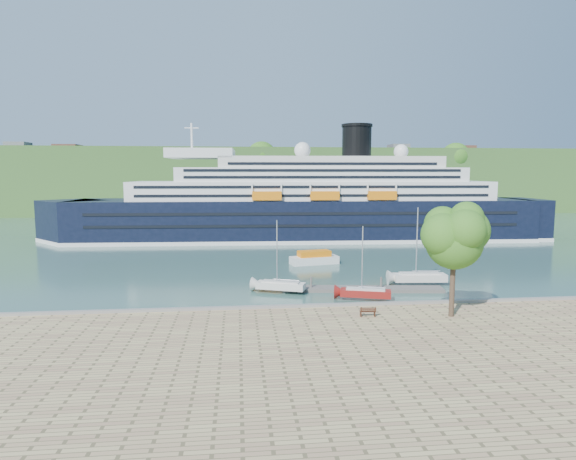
# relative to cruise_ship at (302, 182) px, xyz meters

# --- Properties ---
(ground) EXTENTS (400.00, 400.00, 0.00)m
(ground) POSITION_rel_cruise_ship_xyz_m (-3.58, -57.79, -12.85)
(ground) COLOR #2C4E46
(ground) RESTS_ON ground
(far_hillside) EXTENTS (400.00, 50.00, 24.00)m
(far_hillside) POSITION_rel_cruise_ship_xyz_m (-3.58, 87.21, -0.85)
(far_hillside) COLOR #345522
(far_hillside) RESTS_ON ground
(quay_coping) EXTENTS (220.00, 0.50, 0.30)m
(quay_coping) POSITION_rel_cruise_ship_xyz_m (-3.58, -57.99, -11.70)
(quay_coping) COLOR slate
(quay_coping) RESTS_ON promenade
(cruise_ship) EXTENTS (115.07, 21.73, 25.70)m
(cruise_ship) POSITION_rel_cruise_ship_xyz_m (0.00, 0.00, 0.00)
(cruise_ship) COLOR black
(cruise_ship) RESTS_ON ground
(park_bench) EXTENTS (1.68, 0.82, 1.04)m
(park_bench) POSITION_rel_cruise_ship_xyz_m (-1.91, -61.82, -11.33)
(park_bench) COLOR #402012
(park_bench) RESTS_ON promenade
(promenade_tree) EXTENTS (7.29, 7.29, 12.07)m
(promenade_tree) POSITION_rel_cruise_ship_xyz_m (6.22, -62.62, -5.81)
(promenade_tree) COLOR #396C1C
(promenade_tree) RESTS_ON promenade
(floating_pontoon) EXTENTS (20.14, 4.84, 0.44)m
(floating_pontoon) POSITION_rel_cruise_ship_xyz_m (1.43, -47.82, -12.63)
(floating_pontoon) COLOR #68635C
(floating_pontoon) RESTS_ON ground
(sailboat_white_near) EXTENTS (6.95, 4.14, 8.69)m
(sailboat_white_near) POSITION_rel_cruise_ship_xyz_m (-9.15, -47.71, -8.51)
(sailboat_white_near) COLOR silver
(sailboat_white_near) RESTS_ON ground
(sailboat_red) EXTENTS (6.72, 3.60, 8.36)m
(sailboat_red) POSITION_rel_cruise_ship_xyz_m (0.46, -52.34, -8.67)
(sailboat_red) COLOR maroon
(sailboat_red) RESTS_ON ground
(sailboat_white_far) EXTENTS (7.81, 2.72, 9.91)m
(sailboat_white_far) POSITION_rel_cruise_ship_xyz_m (9.72, -45.47, -7.89)
(sailboat_white_far) COLOR silver
(sailboat_white_far) RESTS_ON ground
(tender_launch) EXTENTS (8.35, 4.22, 2.20)m
(tender_launch) POSITION_rel_cruise_ship_xyz_m (-1.93, -29.14, -11.75)
(tender_launch) COLOR orange
(tender_launch) RESTS_ON ground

